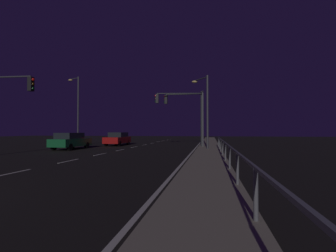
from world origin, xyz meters
The scene contains 12 objects.
ground_plane centered at (0.00, 17.50, 0.00)m, with size 112.00×112.00×0.00m, color black.
sidewalk_right centered at (7.94, 17.50, 0.07)m, with size 2.19×77.00×0.14m, color gray.
lane_markings_center centered at (0.00, 21.00, 0.01)m, with size 0.14×50.00×0.01m.
lane_edge_line centered at (6.59, 22.50, 0.01)m, with size 0.14×53.00×0.01m.
car centered at (-4.90, 16.92, 0.82)m, with size 1.89×4.43×1.57m.
car_oncoming centered at (-2.78, 23.25, 0.82)m, with size 1.83×4.40×1.57m.
traffic_light_far_center centered at (5.49, 21.26, 4.16)m, with size 4.05×0.35×5.72m.
traffic_light_near_left centered at (-5.59, 10.37, 3.97)m, with size 3.59×0.48×5.68m.
traffic_light_overhead_east centered at (5.21, 20.74, 4.22)m, with size 4.98×0.97×5.72m.
street_lamp_across_street centered at (7.57, 18.38, 4.19)m, with size 1.60×1.70×6.63m.
street_lamp_median centered at (-8.05, 23.09, 4.94)m, with size 1.78×0.83×8.38m.
barrier_fence centered at (8.89, 9.79, 0.88)m, with size 0.09×23.68×0.98m.
Camera 1 is at (8.09, -3.57, 1.76)m, focal length 25.45 mm.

